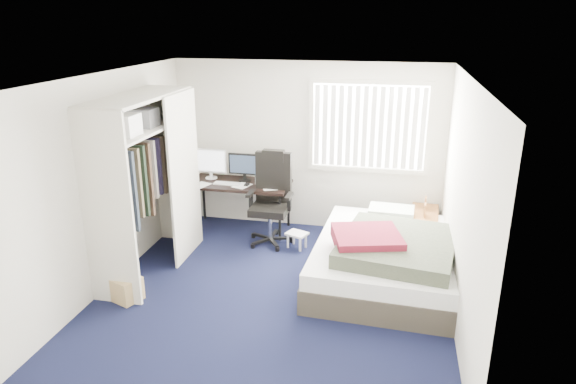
# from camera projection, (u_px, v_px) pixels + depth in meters

# --- Properties ---
(ground) EXTENTS (4.20, 4.20, 0.00)m
(ground) POSITION_uv_depth(u_px,v_px,m) (275.00, 291.00, 6.09)
(ground) COLOR black
(ground) RESTS_ON ground
(room_shell) EXTENTS (4.20, 4.20, 4.20)m
(room_shell) POSITION_uv_depth(u_px,v_px,m) (274.00, 169.00, 5.59)
(room_shell) COLOR silver
(room_shell) RESTS_ON ground
(window_assembly) EXTENTS (1.72, 0.09, 1.32)m
(window_assembly) POSITION_uv_depth(u_px,v_px,m) (369.00, 127.00, 7.28)
(window_assembly) COLOR white
(window_assembly) RESTS_ON ground
(closet) EXTENTS (0.64, 1.84, 2.22)m
(closet) POSITION_uv_depth(u_px,v_px,m) (145.00, 167.00, 6.22)
(closet) COLOR beige
(closet) RESTS_ON ground
(desk) EXTENTS (1.52, 0.71, 1.20)m
(desk) POSITION_uv_depth(u_px,v_px,m) (240.00, 180.00, 7.65)
(desk) COLOR black
(desk) RESTS_ON ground
(office_chair) EXTENTS (0.63, 0.62, 1.31)m
(office_chair) POSITION_uv_depth(u_px,v_px,m) (271.00, 208.00, 7.31)
(office_chair) COLOR black
(office_chair) RESTS_ON ground
(footstool) EXTENTS (0.34, 0.31, 0.23)m
(footstool) POSITION_uv_depth(u_px,v_px,m) (297.00, 236.00, 7.18)
(footstool) COLOR white
(footstool) RESTS_ON ground
(nightstand) EXTENTS (0.42, 0.76, 0.68)m
(nightstand) POSITION_uv_depth(u_px,v_px,m) (424.00, 216.00, 7.17)
(nightstand) COLOR brown
(nightstand) RESTS_ON ground
(bed) EXTENTS (1.79, 2.32, 0.73)m
(bed) POSITION_uv_depth(u_px,v_px,m) (386.00, 257.00, 6.27)
(bed) COLOR #383128
(bed) RESTS_ON ground
(pine_box) EXTENTS (0.44, 0.39, 0.27)m
(pine_box) POSITION_uv_depth(u_px,v_px,m) (124.00, 288.00, 5.88)
(pine_box) COLOR tan
(pine_box) RESTS_ON ground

